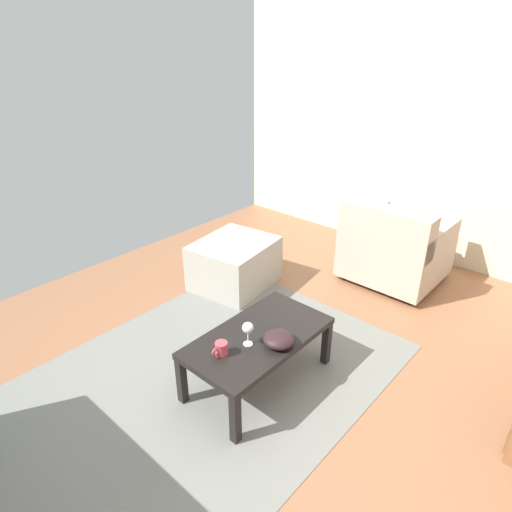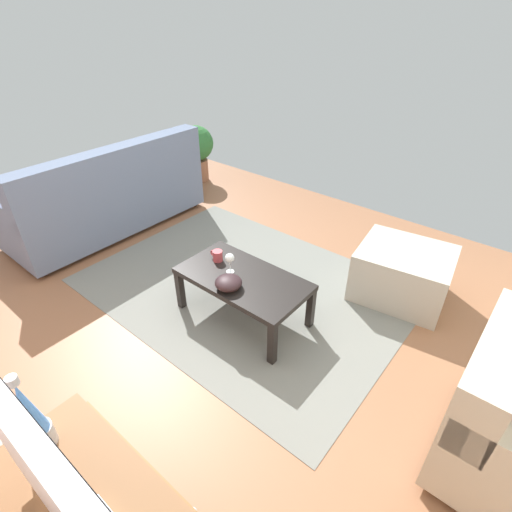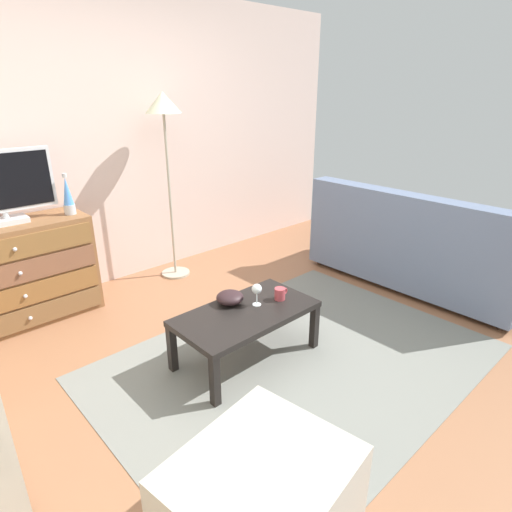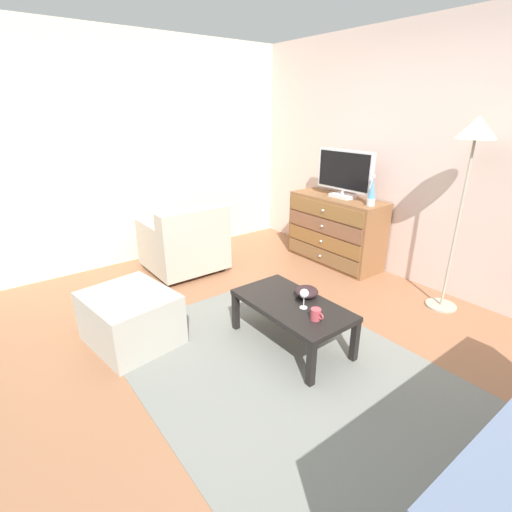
{
  "view_description": "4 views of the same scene",
  "coord_description": "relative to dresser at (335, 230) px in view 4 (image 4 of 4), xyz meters",
  "views": [
    {
      "loc": [
        1.66,
        1.57,
        2.06
      ],
      "look_at": [
        -0.23,
        -0.12,
        0.79
      ],
      "focal_mm": 30.75,
      "sensor_mm": 36.0,
      "label": 1
    },
    {
      "loc": [
        -1.55,
        1.78,
        2.06
      ],
      "look_at": [
        -0.2,
        0.14,
        0.66
      ],
      "focal_mm": 27.44,
      "sensor_mm": 36.0,
      "label": 2
    },
    {
      "loc": [
        -1.69,
        -1.81,
        1.77
      ],
      "look_at": [
        0.0,
        0.01,
        0.78
      ],
      "focal_mm": 29.86,
      "sensor_mm": 36.0,
      "label": 3
    },
    {
      "loc": [
        1.86,
        -1.72,
        1.79
      ],
      "look_at": [
        -0.2,
        -0.15,
        0.77
      ],
      "focal_mm": 26.32,
      "sensor_mm": 36.0,
      "label": 4
    }
  ],
  "objects": [
    {
      "name": "armchair",
      "position": [
        -0.86,
        -1.59,
        -0.08
      ],
      "size": [
        0.8,
        0.81,
        0.79
      ],
      "color": "#332319",
      "rests_on": "ground_plane"
    },
    {
      "name": "standing_lamp",
      "position": [
        1.43,
        -0.05,
        1.08
      ],
      "size": [
        0.32,
        0.32,
        1.74
      ],
      "color": "#A59E8C",
      "rests_on": "ground_plane"
    },
    {
      "name": "lava_lamp",
      "position": [
        0.49,
        -0.04,
        0.55
      ],
      "size": [
        0.09,
        0.09,
        0.33
      ],
      "color": "#B7B7BC",
      "rests_on": "dresser"
    },
    {
      "name": "dresser",
      "position": [
        0.0,
        0.0,
        0.0
      ],
      "size": [
        1.19,
        0.49,
        0.81
      ],
      "color": "brown",
      "rests_on": "ground_plane"
    },
    {
      "name": "ottoman",
      "position": [
        0.18,
        -2.63,
        -0.19
      ],
      "size": [
        0.78,
        0.69,
        0.43
      ],
      "primitive_type": "cube",
      "rotation": [
        0.0,
        0.0,
        0.14
      ],
      "color": "#AAA699",
      "rests_on": "ground_plane"
    },
    {
      "name": "area_rug",
      "position": [
        1.22,
        -1.9,
        -0.4
      ],
      "size": [
        2.6,
        1.9,
        0.01
      ],
      "primitive_type": "cube",
      "color": "slate",
      "rests_on": "ground_plane"
    },
    {
      "name": "coffee_table",
      "position": [
        0.99,
        -1.62,
        -0.08
      ],
      "size": [
        0.96,
        0.52,
        0.37
      ],
      "color": "black",
      "rests_on": "ground_plane"
    },
    {
      "name": "bowl_decorative",
      "position": [
        0.99,
        -1.46,
        0.01
      ],
      "size": [
        0.19,
        0.19,
        0.09
      ],
      "primitive_type": "ellipsoid",
      "color": "black",
      "rests_on": "coffee_table"
    },
    {
      "name": "mug",
      "position": [
        1.28,
        -1.66,
        0.01
      ],
      "size": [
        0.11,
        0.08,
        0.08
      ],
      "color": "#B14047",
      "rests_on": "coffee_table"
    },
    {
      "name": "wall_plain_left",
      "position": [
        -1.62,
        -1.7,
        0.89
      ],
      "size": [
        0.12,
        4.5,
        2.6
      ],
      "primitive_type": "cube",
      "color": "beige",
      "rests_on": "ground_plane"
    },
    {
      "name": "wine_glass",
      "position": [
        1.11,
        -1.61,
        0.08
      ],
      "size": [
        0.07,
        0.07,
        0.16
      ],
      "color": "silver",
      "rests_on": "coffee_table"
    },
    {
      "name": "wall_accent_rear",
      "position": [
        1.02,
        0.31,
        0.89
      ],
      "size": [
        5.76,
        0.12,
        2.6
      ],
      "primitive_type": "cube",
      "color": "beige",
      "rests_on": "ground_plane"
    },
    {
      "name": "ground_plane",
      "position": [
        1.02,
        -1.7,
        -0.43
      ],
      "size": [
        5.76,
        4.5,
        0.05
      ],
      "primitive_type": "cube",
      "color": "#8F5E40"
    },
    {
      "name": "tv",
      "position": [
        0.05,
        0.02,
        0.69
      ],
      "size": [
        0.76,
        0.18,
        0.54
      ],
      "color": "silver",
      "rests_on": "dresser"
    }
  ]
}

